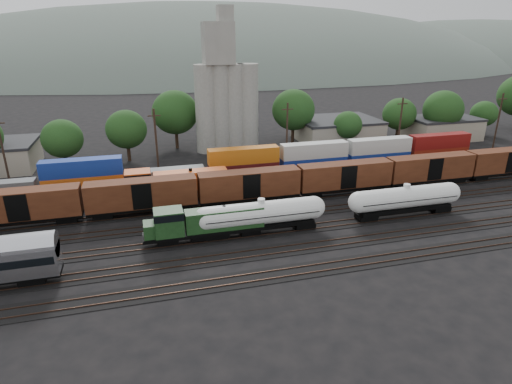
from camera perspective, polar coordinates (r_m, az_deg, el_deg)
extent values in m
plane|color=black|center=(59.66, -0.02, -3.40)|extent=(600.00, 600.00, 0.00)
cube|color=black|center=(46.98, 4.85, -10.61)|extent=(180.00, 3.20, 0.08)
cube|color=#382319|center=(46.36, 5.16, -10.97)|extent=(180.00, 0.08, 0.16)
cube|color=#382319|center=(47.51, 4.56, -10.10)|extent=(180.00, 0.08, 0.16)
cube|color=black|center=(51.06, 2.94, -7.81)|extent=(180.00, 3.20, 0.08)
cube|color=#382319|center=(50.42, 3.20, -8.10)|extent=(180.00, 0.08, 0.16)
cube|color=#382319|center=(51.62, 2.70, -7.36)|extent=(180.00, 0.08, 0.16)
cube|color=black|center=(55.29, 1.34, -5.42)|extent=(180.00, 3.20, 0.08)
cube|color=#382319|center=(54.64, 1.56, -5.66)|extent=(180.00, 0.08, 0.16)
cube|color=#382319|center=(55.87, 1.13, -5.03)|extent=(180.00, 0.08, 0.16)
cube|color=black|center=(59.64, -0.02, -3.37)|extent=(180.00, 3.20, 0.08)
cube|color=#382319|center=(58.98, 0.16, -3.57)|extent=(180.00, 0.08, 0.16)
cube|color=#382319|center=(60.24, -0.20, -3.03)|extent=(180.00, 0.08, 0.16)
cube|color=black|center=(64.09, -1.19, -1.60)|extent=(180.00, 3.20, 0.08)
cube|color=#382319|center=(63.41, -1.03, -1.77)|extent=(180.00, 0.08, 0.16)
cube|color=#382319|center=(64.70, -1.34, -1.30)|extent=(180.00, 0.08, 0.16)
cube|color=black|center=(68.61, -2.20, -0.06)|extent=(180.00, 3.20, 0.08)
cube|color=#382319|center=(67.93, -2.07, -0.21)|extent=(180.00, 0.08, 0.16)
cube|color=#382319|center=(69.24, -2.34, 0.20)|extent=(180.00, 0.08, 0.16)
cube|color=black|center=(73.20, -3.09, 1.29)|extent=(180.00, 3.20, 0.08)
cube|color=#382319|center=(72.51, -2.97, 1.16)|extent=(180.00, 0.08, 0.16)
cube|color=#382319|center=(73.83, -3.21, 1.52)|extent=(180.00, 0.08, 0.16)
cube|color=black|center=(53.34, -6.23, -5.14)|extent=(16.05, 2.74, 0.38)
cube|color=black|center=(53.53, -6.22, -5.55)|extent=(4.72, 2.08, 0.76)
cube|color=#193B18|center=(53.01, -4.24, -3.50)|extent=(9.63, 2.27, 2.55)
cube|color=#193B18|center=(52.19, -11.54, -3.95)|extent=(3.40, 2.74, 3.12)
cube|color=black|center=(51.79, -11.62, -2.95)|extent=(3.49, 2.83, 0.85)
cube|color=#193B18|center=(52.45, -13.94, -4.89)|extent=(1.51, 2.27, 1.70)
cylinder|color=black|center=(52.44, -4.28, -2.09)|extent=(0.47, 0.47, 0.47)
cube|color=black|center=(53.20, -11.71, -6.29)|extent=(2.46, 1.89, 0.66)
cube|color=black|center=(54.51, -0.86, -5.13)|extent=(2.46, 1.89, 0.66)
cylinder|color=white|center=(53.93, 0.70, -2.80)|extent=(14.22, 2.93, 2.93)
sphere|color=white|center=(52.59, -6.78, -3.59)|extent=(2.93, 2.93, 2.93)
sphere|color=white|center=(56.14, 7.70, -2.01)|extent=(2.93, 2.93, 2.93)
cylinder|color=white|center=(53.28, 0.71, -1.16)|extent=(0.91, 0.91, 0.50)
cube|color=black|center=(53.93, 0.70, -2.80)|extent=(14.54, 3.07, 0.08)
cube|color=black|center=(54.60, 0.70, -4.35)|extent=(13.73, 2.22, 0.50)
cube|color=black|center=(53.72, -5.31, -5.61)|extent=(2.62, 2.02, 0.71)
cube|color=black|center=(56.58, 6.38, -4.22)|extent=(2.62, 2.02, 0.71)
cylinder|color=white|center=(62.44, 19.30, -0.66)|extent=(14.16, 2.92, 2.92)
sphere|color=white|center=(58.85, 13.57, -1.34)|extent=(2.92, 2.92, 2.92)
sphere|color=white|center=(66.59, 24.37, -0.05)|extent=(2.92, 2.92, 2.92)
cylinder|color=white|center=(61.89, 19.48, 0.77)|extent=(0.91, 0.91, 0.50)
cube|color=black|center=(62.44, 19.30, -0.66)|extent=(14.48, 3.06, 0.08)
cube|color=black|center=(63.02, 19.13, -2.02)|extent=(13.68, 2.21, 0.50)
cube|color=black|center=(60.30, 14.48, -3.16)|extent=(2.61, 2.01, 0.70)
cube|color=black|center=(66.56, 23.22, -1.93)|extent=(2.61, 2.01, 0.70)
cube|color=black|center=(50.25, -27.58, -10.12)|extent=(2.55, 1.96, 0.69)
cube|color=black|center=(66.80, -10.49, 0.19)|extent=(18.58, 2.99, 0.41)
cube|color=black|center=(66.96, -10.47, -0.18)|extent=(5.16, 2.27, 0.83)
cube|color=#DA4D13|center=(66.45, -8.67, 1.66)|extent=(11.15, 2.48, 2.79)
cube|color=#DA4D13|center=(66.03, -15.41, 1.29)|extent=(3.72, 2.99, 3.41)
cube|color=black|center=(65.69, -15.50, 2.18)|extent=(3.82, 3.10, 0.93)
cube|color=#DA4D13|center=(66.39, -17.59, 0.45)|extent=(1.65, 2.48, 1.86)
cylinder|color=black|center=(65.96, -8.74, 2.93)|extent=(0.52, 0.52, 0.52)
cube|color=black|center=(66.92, -15.52, -0.82)|extent=(2.68, 2.06, 0.72)
cube|color=black|center=(67.68, -5.45, 0.12)|extent=(2.68, 2.06, 0.72)
cube|color=black|center=(64.13, -28.66, -3.16)|extent=(15.00, 2.60, 0.40)
cube|color=#4B2212|center=(63.40, -28.98, -1.42)|extent=(15.00, 2.90, 3.80)
cube|color=black|center=(62.05, -14.80, -1.94)|extent=(15.00, 2.60, 0.40)
cube|color=#4B2212|center=(61.30, -14.98, -0.13)|extent=(15.00, 2.90, 3.80)
cube|color=black|center=(63.74, -0.88, -0.60)|extent=(15.00, 2.60, 0.40)
cube|color=#4B2212|center=(63.00, -0.89, 1.17)|extent=(15.00, 2.90, 3.80)
cube|color=black|center=(68.91, 11.62, 0.63)|extent=(15.00, 2.60, 0.40)
cube|color=#4B2212|center=(68.23, 11.75, 2.29)|extent=(15.00, 2.90, 3.80)
cube|color=black|center=(76.87, 21.97, 1.63)|extent=(15.00, 2.60, 0.40)
cube|color=#4B2212|center=(76.26, 22.18, 3.12)|extent=(15.00, 2.90, 3.80)
cube|color=black|center=(86.85, 30.17, 2.39)|extent=(15.00, 2.60, 0.40)
cube|color=#4B2212|center=(86.31, 30.42, 3.71)|extent=(15.00, 2.90, 3.80)
cube|color=black|center=(73.04, -3.10, 1.63)|extent=(160.00, 2.60, 0.60)
cube|color=#C75514|center=(71.76, -21.95, 1.09)|extent=(12.00, 2.40, 2.60)
cube|color=navy|center=(70.99, -22.23, 3.06)|extent=(12.00, 2.40, 2.60)
cube|color=slate|center=(71.20, -11.72, 2.06)|extent=(12.00, 2.40, 2.60)
cube|color=#461011|center=(72.93, -1.66, 2.94)|extent=(12.00, 2.40, 2.60)
cube|color=#C46314|center=(72.18, -1.68, 4.91)|extent=(12.00, 2.40, 2.60)
cube|color=navy|center=(76.78, 7.69, 3.69)|extent=(12.00, 2.40, 2.60)
cube|color=beige|center=(76.06, 7.78, 5.56)|extent=(12.00, 2.40, 2.60)
cube|color=navy|center=(82.46, 15.95, 4.26)|extent=(12.00, 2.40, 2.60)
cube|color=beige|center=(81.79, 16.13, 6.00)|extent=(12.00, 2.40, 2.60)
cube|color=maroon|center=(89.62, 23.04, 4.68)|extent=(12.00, 2.40, 2.60)
cube|color=maroon|center=(89.01, 23.27, 6.29)|extent=(12.00, 2.40, 2.60)
cylinder|color=gray|center=(90.82, -6.70, 10.87)|extent=(4.40, 4.40, 18.00)
cylinder|color=gray|center=(91.31, -4.81, 10.99)|extent=(4.40, 4.40, 18.00)
cylinder|color=gray|center=(91.89, -2.93, 11.10)|extent=(4.40, 4.40, 18.00)
cylinder|color=gray|center=(92.56, -1.08, 11.19)|extent=(4.40, 4.40, 18.00)
cube|color=gray|center=(90.02, -5.07, 19.17)|extent=(6.00, 5.00, 8.00)
cube|color=gray|center=(90.30, -4.16, 22.37)|extent=(3.00, 3.00, 4.00)
cube|color=#9E937F|center=(103.15, 10.72, 8.05)|extent=(18.00, 14.00, 4.60)
cube|color=#232326|center=(102.63, 10.81, 9.43)|extent=(18.36, 14.28, 0.50)
cube|color=#9E937F|center=(112.23, 23.55, 7.70)|extent=(16.00, 10.00, 4.60)
cube|color=#232326|center=(111.75, 23.73, 8.97)|extent=(16.32, 10.20, 0.50)
cylinder|color=black|center=(87.19, -23.98, 3.61)|extent=(0.70, 0.70, 2.71)
ellipsoid|color=#204519|center=(86.10, -24.42, 6.50)|extent=(7.35, 7.35, 6.96)
cylinder|color=black|center=(88.99, -16.58, 4.95)|extent=(0.70, 0.70, 2.90)
ellipsoid|color=#204519|center=(87.85, -16.91, 8.00)|extent=(7.88, 7.88, 7.47)
cylinder|color=black|center=(96.15, -10.51, 6.84)|extent=(0.70, 0.70, 3.62)
ellipsoid|color=#204519|center=(94.90, -10.75, 10.40)|extent=(9.84, 9.84, 9.32)
cylinder|color=black|center=(98.16, -3.30, 7.36)|extent=(0.70, 0.70, 3.37)
ellipsoid|color=#204519|center=(97.01, -3.37, 10.61)|extent=(9.15, 9.15, 8.67)
cylinder|color=black|center=(99.10, 4.90, 7.50)|extent=(0.70, 0.70, 3.53)
ellipsoid|color=#204519|center=(97.91, 5.01, 10.87)|extent=(9.58, 9.58, 9.07)
cylinder|color=black|center=(97.57, 11.97, 6.53)|extent=(0.70, 0.70, 2.29)
ellipsoid|color=#204519|center=(96.72, 12.14, 8.74)|extent=(6.22, 6.22, 5.90)
cylinder|color=black|center=(107.19, 18.27, 7.35)|extent=(0.70, 0.70, 2.83)
ellipsoid|color=#204519|center=(106.27, 18.56, 9.84)|extent=(7.68, 7.68, 7.27)
cylinder|color=black|center=(110.38, 23.26, 7.21)|extent=(0.70, 0.70, 3.33)
ellipsoid|color=#204519|center=(109.36, 23.68, 10.05)|extent=(9.05, 9.05, 8.57)
cylinder|color=black|center=(121.10, 27.80, 7.35)|extent=(0.70, 0.70, 2.38)
ellipsoid|color=#204519|center=(120.40, 28.12, 9.19)|extent=(6.46, 6.46, 6.12)
cylinder|color=black|center=(79.80, -30.62, 4.50)|extent=(0.36, 0.36, 12.00)
cylinder|color=black|center=(76.80, -13.14, 6.35)|extent=(0.36, 0.36, 12.00)
cube|color=black|center=(75.79, -13.44, 9.86)|extent=(2.20, 0.18, 0.18)
cylinder|color=black|center=(81.12, 4.14, 7.60)|extent=(0.36, 0.36, 12.00)
cube|color=black|center=(80.17, 4.23, 10.94)|extent=(2.20, 0.18, 0.18)
cylinder|color=black|center=(91.74, 18.60, 8.12)|extent=(0.36, 0.36, 12.00)
cube|color=black|center=(90.89, 18.95, 11.07)|extent=(2.20, 0.18, 0.18)
cylinder|color=black|center=(106.78, 29.56, 8.18)|extent=(0.36, 0.36, 12.00)
cube|color=black|center=(106.05, 30.02, 10.70)|extent=(2.20, 0.18, 0.18)
ellipsoid|color=#59665B|center=(320.68, -5.39, 12.27)|extent=(520.00, 286.00, 130.00)
ellipsoid|color=#59665B|center=(417.88, 26.68, 12.93)|extent=(400.00, 220.00, 100.00)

